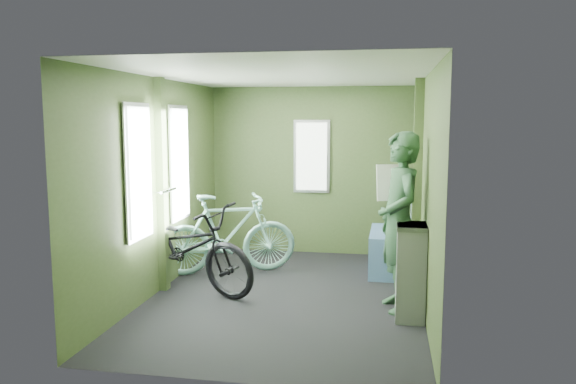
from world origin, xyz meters
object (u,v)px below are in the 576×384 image
object	(u,v)px
passenger	(399,222)
waste_box	(411,272)
bench_seat	(396,246)
bicycle_mint	(228,275)
bicycle_black	(186,290)

from	to	relation	value
passenger	waste_box	distance (m)	0.51
waste_box	bench_seat	xyz separation A→B (m)	(-0.11, 1.65, -0.14)
bicycle_mint	waste_box	xyz separation A→B (m)	(2.10, -1.15, 0.45)
bicycle_black	bench_seat	xyz separation A→B (m)	(2.27, 1.18, 0.31)
bicycle_black	passenger	distance (m)	2.44
passenger	bicycle_mint	bearing A→B (deg)	-130.45
waste_box	passenger	bearing A→B (deg)	113.17
bicycle_black	waste_box	bearing A→B (deg)	-77.93
bicycle_black	waste_box	distance (m)	2.47
waste_box	bicycle_black	bearing A→B (deg)	168.88
bicycle_black	waste_box	xyz separation A→B (m)	(2.38, -0.47, 0.45)
waste_box	bicycle_mint	bearing A→B (deg)	151.32
bicycle_mint	waste_box	world-z (taller)	waste_box
passenger	bench_seat	size ratio (longest dim) A/B	1.65
bench_seat	waste_box	bearing A→B (deg)	-85.34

